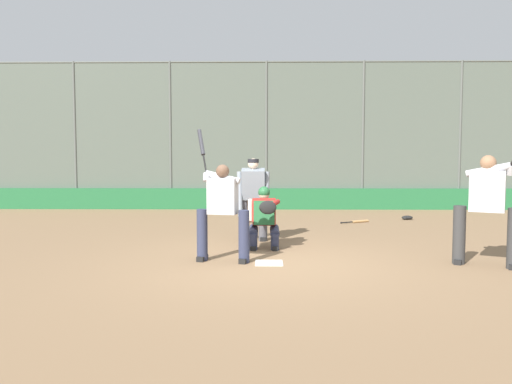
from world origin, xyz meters
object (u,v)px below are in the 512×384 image
at_px(batter_on_deck, 487,206).
at_px(fielding_glove_on_dirt, 407,218).
at_px(batter_at_plate, 222,209).
at_px(catcher_behind_plate, 264,217).
at_px(spare_bat_near_backstop, 358,221).
at_px(umpire_home, 253,197).

relative_size(batter_on_deck, fielding_glove_on_dirt, 7.59).
bearing_deg(fielding_glove_on_dirt, batter_at_plate, 50.53).
relative_size(catcher_behind_plate, spare_bat_near_backstop, 1.44).
relative_size(batter_on_deck, spare_bat_near_backstop, 2.84).
bearing_deg(batter_at_plate, spare_bat_near_backstop, -110.46).
height_order(catcher_behind_plate, umpire_home, umpire_home).
distance_m(umpire_home, spare_bat_near_backstop, 3.92).
distance_m(umpire_home, fielding_glove_on_dirt, 5.38).
bearing_deg(batter_on_deck, batter_at_plate, -156.75).
relative_size(umpire_home, fielding_glove_on_dirt, 5.55).
distance_m(batter_at_plate, spare_bat_near_backstop, 5.73).
bearing_deg(batter_on_deck, spare_bat_near_backstop, 128.29).
bearing_deg(fielding_glove_on_dirt, batter_on_deck, 85.58).
distance_m(batter_at_plate, catcher_behind_plate, 1.36).
height_order(spare_bat_near_backstop, fielding_glove_on_dirt, fielding_glove_on_dirt).
bearing_deg(fielding_glove_on_dirt, spare_bat_near_backstop, 24.93).
relative_size(batter_at_plate, umpire_home, 1.30).
relative_size(batter_at_plate, batter_on_deck, 0.95).
relative_size(umpire_home, spare_bat_near_backstop, 2.08).
bearing_deg(catcher_behind_plate, batter_on_deck, 156.56).
height_order(batter_at_plate, umpire_home, batter_at_plate).
distance_m(batter_at_plate, umpire_home, 2.03).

